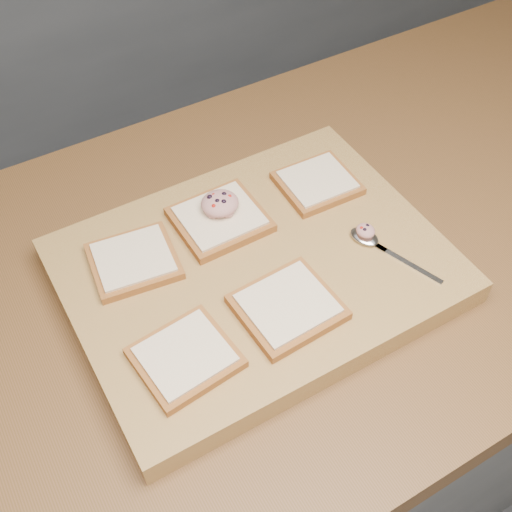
% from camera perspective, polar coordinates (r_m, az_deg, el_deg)
% --- Properties ---
extents(ground, '(4.00, 4.00, 0.00)m').
position_cam_1_polar(ground, '(1.79, 3.74, -17.56)').
color(ground, '#515459').
rests_on(ground, ground).
extents(island_counter, '(2.00, 0.80, 0.90)m').
position_cam_1_polar(island_counter, '(1.38, 4.69, -10.28)').
color(island_counter, slate).
rests_on(island_counter, ground).
extents(back_counter, '(3.60, 0.62, 0.94)m').
position_cam_1_polar(back_counter, '(2.34, -15.87, 17.60)').
color(back_counter, slate).
rests_on(back_counter, ground).
extents(cutting_board, '(0.53, 0.40, 0.04)m').
position_cam_1_polar(cutting_board, '(0.94, 0.00, -1.31)').
color(cutting_board, '#AA8648').
rests_on(cutting_board, island_counter).
extents(bread_far_left, '(0.13, 0.12, 0.02)m').
position_cam_1_polar(bread_far_left, '(0.93, -10.82, -0.40)').
color(bread_far_left, '#9C5728').
rests_on(bread_far_left, cutting_board).
extents(bread_far_center, '(0.13, 0.12, 0.02)m').
position_cam_1_polar(bread_far_center, '(0.96, -3.24, 3.31)').
color(bread_far_center, '#9C5728').
rests_on(bread_far_center, cutting_board).
extents(bread_far_right, '(0.12, 0.11, 0.02)m').
position_cam_1_polar(bread_far_right, '(1.03, 5.47, 6.51)').
color(bread_far_right, '#9C5728').
rests_on(bread_far_right, cutting_board).
extents(bread_near_left, '(0.13, 0.12, 0.02)m').
position_cam_1_polar(bread_near_left, '(0.82, -6.30, -8.92)').
color(bread_near_left, '#9C5728').
rests_on(bread_near_left, cutting_board).
extents(bread_near_center, '(0.13, 0.12, 0.02)m').
position_cam_1_polar(bread_near_center, '(0.86, 2.83, -4.51)').
color(bread_near_center, '#9C5728').
rests_on(bread_near_center, cutting_board).
extents(tuna_salad_dollop, '(0.06, 0.05, 0.03)m').
position_cam_1_polar(tuna_salad_dollop, '(0.96, -3.24, 4.72)').
color(tuna_salad_dollop, tan).
rests_on(tuna_salad_dollop, bread_far_center).
extents(spoon, '(0.07, 0.15, 0.01)m').
position_cam_1_polar(spoon, '(0.95, 10.17, 1.37)').
color(spoon, silver).
rests_on(spoon, cutting_board).
extents(spoon_salad, '(0.03, 0.03, 0.02)m').
position_cam_1_polar(spoon_salad, '(0.95, 9.71, 2.24)').
color(spoon_salad, tan).
rests_on(spoon_salad, spoon).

